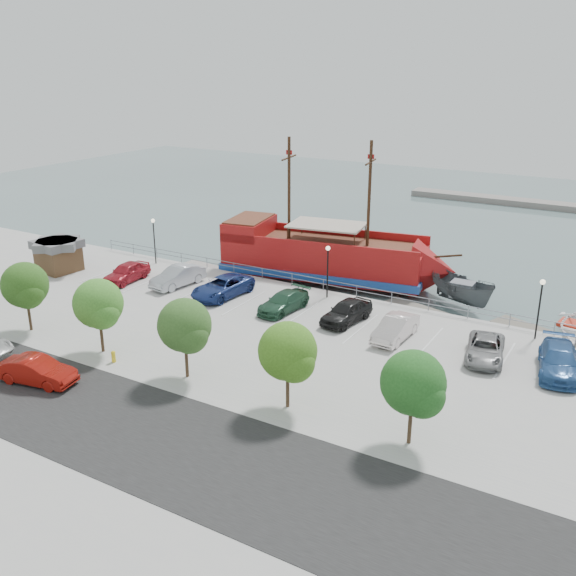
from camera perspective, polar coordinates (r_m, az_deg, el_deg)
The scene contains 30 objects.
ground at distance 46.75m, azimuth -0.18°, elevation -4.39°, with size 160.00×160.00×0.00m, color #4D6163.
land_slab at distance 32.67m, azimuth -20.09°, elevation -16.54°, with size 100.00×58.00×1.20m, color #A6A5A4.
street at distance 35.03m, azimuth -13.90°, elevation -11.98°, with size 100.00×8.00×0.04m, color black.
sidewalk at distance 38.89m, azimuth -7.76°, elevation -8.17°, with size 100.00×4.00×0.05m, color #9D9D9D.
seawall_railing at distance 52.57m, azimuth 4.14°, elevation 0.14°, with size 50.00×0.06×1.00m.
far_shore at distance 94.37m, azimuth 22.77°, elevation 6.74°, with size 40.00×3.00×0.80m, color gray.
pirate_ship at distance 57.44m, azimuth 4.66°, elevation 2.57°, with size 21.43×9.09×13.32m.
patrol_boat at distance 53.51m, azimuth 15.21°, elevation -0.49°, with size 2.42×6.42×2.48m, color #474D50.
dock_west at distance 60.80m, azimuth -6.65°, elevation 1.48°, with size 7.46×2.13×0.43m, color gray.
dock_mid at distance 51.77m, azimuth 11.88°, elevation -2.14°, with size 6.76×1.93×0.39m, color slate.
dock_east at distance 50.00m, azimuth 21.53°, elevation -3.93°, with size 7.29×2.08×0.42m, color #6E675B.
shed at distance 61.17m, azimuth -19.75°, elevation 2.82°, with size 3.85×3.85×2.87m.
street_sedan at distance 40.76m, azimuth -21.43°, elevation -6.86°, with size 1.68×4.80×1.58m, color maroon.
fire_hydrant at distance 42.01m, azimuth -15.25°, elevation -5.86°, with size 0.28×0.28×0.82m.
lamp_post_left at distance 60.63m, azimuth -11.84°, elevation 4.81°, with size 0.36×0.36×4.28m.
lamp_post_mid at distance 50.70m, azimuth 3.55°, elevation 2.29°, with size 0.36×0.36×4.28m.
lamp_post_right at distance 46.18m, azimuth 21.53°, elevation -0.87°, with size 0.36×0.36×4.28m.
tree_b at distance 47.60m, azimuth -22.29°, elevation 0.08°, with size 3.30×3.20×5.00m.
tree_c at distance 42.46m, azimuth -16.44°, elevation -1.51°, with size 3.30×3.20×5.00m.
tree_d at distance 37.93m, azimuth -9.08°, elevation -3.49°, with size 3.30×3.20×5.00m.
tree_e at distance 34.23m, azimuth 0.12°, elevation -5.87°, with size 3.30×3.20×5.00m.
tree_f at distance 31.67m, azimuth 11.25°, elevation -8.52°, with size 3.30×3.20×5.00m.
parked_car_a at distance 56.75m, azimuth -14.17°, elevation 1.37°, with size 1.93×4.81×1.64m, color #A81C28.
parked_car_b at distance 54.69m, azimuth -9.77°, elevation 1.02°, with size 1.77×5.08×1.68m, color #B7BBC3.
parked_car_c at distance 51.78m, azimuth -5.85°, elevation 0.10°, with size 2.66×5.76×1.60m, color navy.
parked_car_d at distance 48.56m, azimuth -0.40°, elevation -1.25°, with size 2.01×4.95×1.44m, color #275138.
parked_car_e at distance 46.67m, azimuth 5.22°, elevation -2.09°, with size 1.95×4.84×1.65m, color black.
parked_car_f at distance 44.34m, azimuth 9.52°, elevation -3.54°, with size 1.67×4.80×1.58m, color silver.
parked_car_g at distance 42.80m, azimuth 17.12°, elevation -5.20°, with size 2.29×4.96×1.38m, color gray.
parked_car_h at distance 42.45m, azimuth 22.94°, elevation -5.97°, with size 2.28×5.61×1.63m, color #2A538F.
Camera 1 is at (21.69, -36.76, 18.06)m, focal length 40.00 mm.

